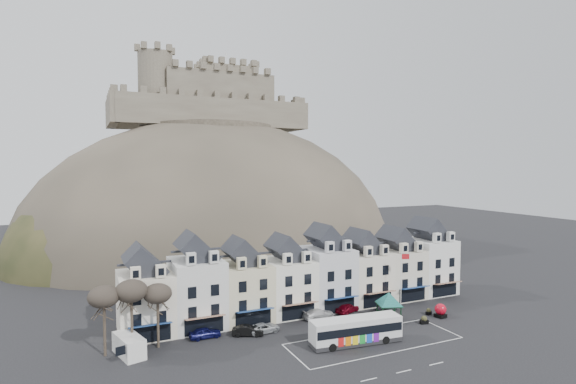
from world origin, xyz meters
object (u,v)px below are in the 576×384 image
object	(u,v)px
car_silver	(264,328)
car_white	(319,314)
white_van	(129,346)
car_charcoal	(386,308)
red_buoy	(441,310)
flagpole	(402,277)
car_navy	(205,333)
car_maroon	(347,308)
bus	(356,329)
car_black	(248,331)
bus_shelter	(389,299)

from	to	relation	value
car_silver	car_white	bearing A→B (deg)	-85.51
white_van	car_charcoal	distance (m)	36.45
red_buoy	car_silver	xyz separation A→B (m)	(-25.60, 5.10, -0.41)
flagpole	car_navy	xyz separation A→B (m)	(-29.83, 1.66, -4.44)
car_navy	car_white	distance (m)	16.73
car_maroon	bus	bearing A→B (deg)	131.06
white_van	car_white	world-z (taller)	white_van
car_charcoal	car_maroon	bearing A→B (deg)	42.11
car_navy	car_silver	world-z (taller)	car_navy
red_buoy	car_black	bearing A→B (deg)	170.05
red_buoy	car_charcoal	world-z (taller)	red_buoy
white_van	car_silver	bearing A→B (deg)	-14.53
bus	red_buoy	world-z (taller)	bus
white_van	car_white	distance (m)	26.13
bus	car_navy	bearing A→B (deg)	155.95
car_white	car_maroon	size ratio (longest dim) A/B	1.13
car_navy	flagpole	bearing A→B (deg)	-94.23
car_navy	car_white	xyz separation A→B (m)	(16.72, 0.48, 0.00)
car_black	car_maroon	size ratio (longest dim) A/B	0.96
car_navy	car_black	world-z (taller)	car_navy
car_silver	car_black	bearing A→B (deg)	88.61
bus	car_silver	size ratio (longest dim) A/B	2.69
car_black	car_maroon	xyz separation A→B (m)	(16.67, 2.50, 0.05)
bus_shelter	car_maroon	xyz separation A→B (m)	(-3.56, 5.30, -2.41)
car_black	white_van	bearing A→B (deg)	113.12
bus_shelter	car_black	bearing A→B (deg)	-170.01
white_van	car_maroon	xyz separation A→B (m)	(31.25, 2.50, -0.45)
white_van	bus	bearing A→B (deg)	-32.36
car_navy	car_charcoal	xyz separation A→B (m)	(27.12, -1.51, -0.03)
car_white	flagpole	bearing A→B (deg)	-104.67
flagpole	bus_shelter	bearing A→B (deg)	-148.61
bus	car_maroon	bearing A→B (deg)	68.72
bus_shelter	white_van	world-z (taller)	bus_shelter
car_navy	car_maroon	world-z (taller)	car_maroon
car_charcoal	flagpole	bearing A→B (deg)	-115.38
bus	red_buoy	distance (m)	16.86
white_van	flagpole	bearing A→B (deg)	-15.45
flagpole	car_navy	size ratio (longest dim) A/B	2.21
red_buoy	bus	bearing A→B (deg)	-169.41
bus_shelter	red_buoy	world-z (taller)	bus_shelter
car_black	car_silver	distance (m)	2.28
bus_shelter	car_silver	distance (m)	18.38
bus	red_buoy	bearing A→B (deg)	16.34
car_silver	red_buoy	bearing A→B (deg)	-107.76
red_buoy	car_white	world-z (taller)	red_buoy
car_maroon	car_charcoal	bearing A→B (deg)	-137.59
car_black	car_charcoal	xyz separation A→B (m)	(21.87, 0.00, -0.01)
car_black	car_silver	xyz separation A→B (m)	(2.27, 0.20, -0.05)
red_buoy	car_black	xyz separation A→B (m)	(-27.87, 4.89, -0.36)
red_buoy	car_maroon	distance (m)	13.42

